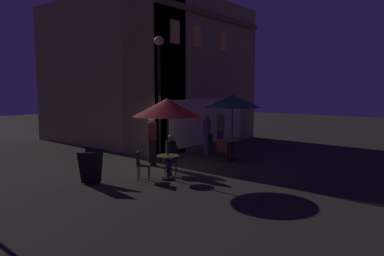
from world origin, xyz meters
name	(u,v)px	position (x,y,z in m)	size (l,w,h in m)	color
ground_plane	(160,168)	(0.00, 0.00, 0.00)	(60.00, 60.00, 0.00)	#2E2923
cafe_building	(149,73)	(3.71, 4.13, 3.53)	(8.13, 8.91, 7.06)	tan
street_lamp_near_corner	(159,73)	(0.76, 0.69, 3.33)	(0.35, 0.35, 4.66)	black
menu_sandwich_board	(91,167)	(-2.69, 0.21, 0.49)	(0.85, 0.81, 0.95)	black
cafe_table_0	(168,163)	(-0.97, -1.26, 0.52)	(0.68, 0.68, 0.74)	black
cafe_table_1	(232,146)	(2.95, -1.11, 0.52)	(0.63, 0.63, 0.78)	black
patio_umbrella_0	(167,108)	(-0.97, -1.26, 2.19)	(2.08, 2.08, 2.47)	black
patio_umbrella_1	(233,101)	(2.95, -1.11, 2.28)	(2.16, 2.16, 2.53)	black
cafe_chair_0	(171,157)	(-0.29, -0.79, 0.54)	(0.58, 0.58, 0.91)	#5A3015
cafe_chair_1	(141,163)	(-1.47, -0.61, 0.52)	(0.55, 0.55, 0.86)	#4D331A
cafe_chair_2	(223,149)	(2.16, -1.21, 0.54)	(0.48, 0.48, 0.90)	#5A2E23
cafe_chair_3	(212,143)	(2.79, -0.29, 0.57)	(0.50, 0.50, 0.94)	black
patron_seated_0	(171,152)	(-0.41, -0.88, 0.73)	(0.53, 0.49, 1.29)	#2D364B
patron_standing_1	(207,135)	(3.17, 0.26, 0.84)	(0.30, 0.30, 1.66)	#5E3C6C
patron_standing_2	(220,131)	(4.08, 0.19, 0.92)	(0.34, 0.34, 1.81)	#64326B
patron_standing_3	(152,141)	(0.20, 0.55, 0.90)	(0.35, 0.35, 1.77)	black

